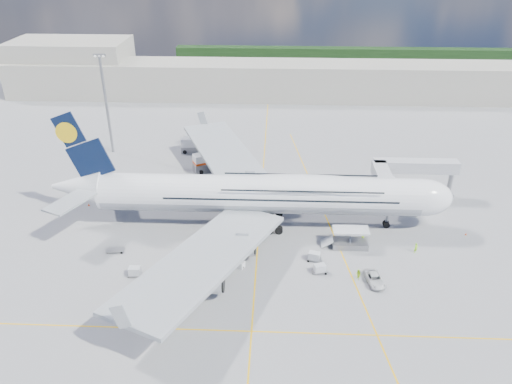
{
  "coord_description": "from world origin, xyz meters",
  "views": [
    {
      "loc": [
        3.03,
        -74.82,
        51.99
      ],
      "look_at": [
        -0.56,
        8.0,
        8.28
      ],
      "focal_mm": 35.0,
      "sensor_mm": 36.0,
      "label": 1
    }
  ],
  "objects_px": {
    "catering_truck_outer": "(193,146)",
    "jet_bridge": "(403,172)",
    "dolly_row_c": "(206,249)",
    "crew_tug": "(197,293)",
    "crew_wing": "(234,240)",
    "cargo_loader": "(349,240)",
    "catering_truck_inner": "(208,163)",
    "light_mast": "(106,103)",
    "cone_wing_left_outer": "(230,157)",
    "cone_wing_right_inner": "(241,258)",
    "dolly_nose_far": "(320,268)",
    "cone_wing_right_outer": "(137,299)",
    "cone_wing_left_inner": "(222,185)",
    "crew_loader": "(358,275)",
    "cone_tail": "(89,205)",
    "dolly_nose_near": "(314,256)",
    "cone_nose": "(466,234)",
    "dolly_back": "(116,250)",
    "airliner": "(261,194)",
    "service_van": "(375,279)",
    "crew_van": "(363,238)",
    "baggage_tug": "(237,263)",
    "dolly_row_b": "(219,252)",
    "crew_nose": "(416,248)",
    "dolly_row_a": "(135,271)"
  },
  "relations": [
    {
      "from": "service_van",
      "to": "cone_wing_left_inner",
      "type": "xyz_separation_m",
      "value": [
        -29.07,
        34.26,
        -0.46
      ]
    },
    {
      "from": "cone_wing_left_inner",
      "to": "cone_tail",
      "type": "relative_size",
      "value": 1.11
    },
    {
      "from": "crew_van",
      "to": "cone_nose",
      "type": "xyz_separation_m",
      "value": [
        20.27,
        3.35,
        -0.69
      ]
    },
    {
      "from": "crew_wing",
      "to": "baggage_tug",
      "type": "bearing_deg",
      "value": -155.46
    },
    {
      "from": "dolly_back",
      "to": "dolly_row_a",
      "type": "bearing_deg",
      "value": -59.76
    },
    {
      "from": "airliner",
      "to": "cone_wing_right_inner",
      "type": "bearing_deg",
      "value": -104.52
    },
    {
      "from": "airliner",
      "to": "dolly_back",
      "type": "height_order",
      "value": "airliner"
    },
    {
      "from": "crew_wing",
      "to": "cone_wing_right_inner",
      "type": "relative_size",
      "value": 3.75
    },
    {
      "from": "catering_truck_inner",
      "to": "crew_nose",
      "type": "relative_size",
      "value": 4.11
    },
    {
      "from": "dolly_row_c",
      "to": "crew_tug",
      "type": "distance_m",
      "value": 12.18
    },
    {
      "from": "crew_loader",
      "to": "crew_tug",
      "type": "height_order",
      "value": "crew_loader"
    },
    {
      "from": "crew_loader",
      "to": "dolly_back",
      "type": "bearing_deg",
      "value": -125.15
    },
    {
      "from": "airliner",
      "to": "crew_van",
      "type": "bearing_deg",
      "value": -16.24
    },
    {
      "from": "catering_truck_outer",
      "to": "jet_bridge",
      "type": "bearing_deg",
      "value": -30.06
    },
    {
      "from": "baggage_tug",
      "to": "crew_loader",
      "type": "relative_size",
      "value": 1.48
    },
    {
      "from": "jet_bridge",
      "to": "light_mast",
      "type": "height_order",
      "value": "light_mast"
    },
    {
      "from": "cone_nose",
      "to": "airliner",
      "type": "bearing_deg",
      "value": 176.72
    },
    {
      "from": "cone_wing_left_inner",
      "to": "crew_nose",
      "type": "bearing_deg",
      "value": -33.5
    },
    {
      "from": "cargo_loader",
      "to": "catering_truck_inner",
      "type": "relative_size",
      "value": 1.05
    },
    {
      "from": "dolly_row_c",
      "to": "catering_truck_inner",
      "type": "xyz_separation_m",
      "value": [
        -4.01,
        34.79,
        1.23
      ]
    },
    {
      "from": "baggage_tug",
      "to": "crew_tug",
      "type": "distance_m",
      "value": 10.14
    },
    {
      "from": "cone_nose",
      "to": "cone_wing_left_outer",
      "type": "xyz_separation_m",
      "value": [
        -48.46,
        34.47,
        0.05
      ]
    },
    {
      "from": "crew_loader",
      "to": "dolly_nose_near",
      "type": "bearing_deg",
      "value": -153.07
    },
    {
      "from": "catering_truck_outer",
      "to": "crew_van",
      "type": "xyz_separation_m",
      "value": [
        38.26,
        -41.13,
        -0.89
      ]
    },
    {
      "from": "cone_wing_left_inner",
      "to": "crew_tug",
      "type": "bearing_deg",
      "value": -89.75
    },
    {
      "from": "jet_bridge",
      "to": "cone_wing_left_outer",
      "type": "bearing_deg",
      "value": 151.04
    },
    {
      "from": "cone_wing_left_inner",
      "to": "dolly_nose_near",
      "type": "bearing_deg",
      "value": -55.63
    },
    {
      "from": "dolly_nose_near",
      "to": "crew_loader",
      "type": "distance_m",
      "value": 8.71
    },
    {
      "from": "jet_bridge",
      "to": "crew_wing",
      "type": "bearing_deg",
      "value": -151.8
    },
    {
      "from": "dolly_nose_near",
      "to": "dolly_row_a",
      "type": "bearing_deg",
      "value": -153.55
    },
    {
      "from": "catering_truck_inner",
      "to": "cone_wing_left_inner",
      "type": "height_order",
      "value": "catering_truck_inner"
    },
    {
      "from": "crew_van",
      "to": "light_mast",
      "type": "bearing_deg",
      "value": 47.8
    },
    {
      "from": "cargo_loader",
      "to": "catering_truck_outer",
      "type": "relative_size",
      "value": 1.29
    },
    {
      "from": "cargo_loader",
      "to": "catering_truck_outer",
      "type": "xyz_separation_m",
      "value": [
        -35.51,
        42.62,
        0.56
      ]
    },
    {
      "from": "airliner",
      "to": "catering_truck_inner",
      "type": "relative_size",
      "value": 9.77
    },
    {
      "from": "baggage_tug",
      "to": "catering_truck_inner",
      "type": "distance_m",
      "value": 39.89
    },
    {
      "from": "cone_wing_left_inner",
      "to": "jet_bridge",
      "type": "bearing_deg",
      "value": -8.06
    },
    {
      "from": "cone_wing_left_outer",
      "to": "cone_wing_right_inner",
      "type": "height_order",
      "value": "cone_wing_left_outer"
    },
    {
      "from": "jet_bridge",
      "to": "dolly_nose_far",
      "type": "distance_m",
      "value": 32.98
    },
    {
      "from": "cone_wing_right_inner",
      "to": "cone_wing_right_outer",
      "type": "relative_size",
      "value": 1.07
    },
    {
      "from": "dolly_nose_far",
      "to": "cone_wing_right_outer",
      "type": "bearing_deg",
      "value": -178.97
    },
    {
      "from": "catering_truck_outer",
      "to": "cone_wing_left_inner",
      "type": "height_order",
      "value": "catering_truck_outer"
    },
    {
      "from": "crew_van",
      "to": "cone_wing_right_inner",
      "type": "bearing_deg",
      "value": 97.94
    },
    {
      "from": "crew_loader",
      "to": "cone_wing_left_inner",
      "type": "distance_m",
      "value": 42.69
    },
    {
      "from": "airliner",
      "to": "crew_loader",
      "type": "height_order",
      "value": "airliner"
    },
    {
      "from": "dolly_row_b",
      "to": "cone_wing_left_outer",
      "type": "xyz_separation_m",
      "value": [
        -1.72,
        42.75,
        -0.11
      ]
    },
    {
      "from": "cone_nose",
      "to": "dolly_nose_near",
      "type": "bearing_deg",
      "value": -162.01
    },
    {
      "from": "dolly_row_b",
      "to": "catering_truck_outer",
      "type": "xyz_separation_m",
      "value": [
        -11.79,
        46.06,
        1.43
      ]
    },
    {
      "from": "dolly_row_c",
      "to": "dolly_nose_near",
      "type": "distance_m",
      "value": 19.53
    },
    {
      "from": "dolly_row_c",
      "to": "cone_tail",
      "type": "xyz_separation_m",
      "value": [
        -27.18,
        16.44,
        -0.61
      ]
    }
  ]
}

